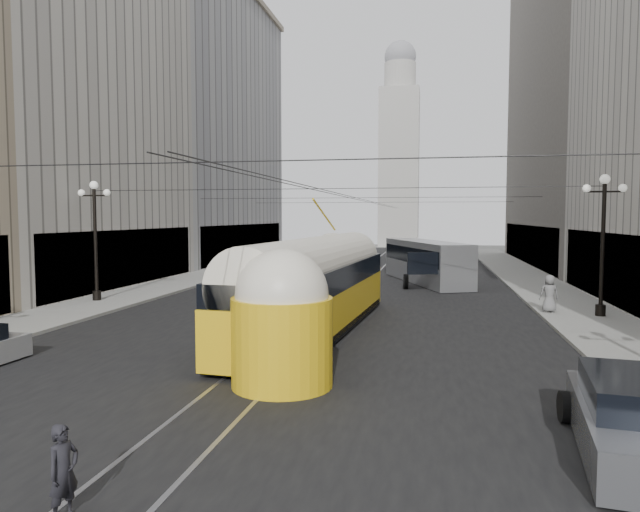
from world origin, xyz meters
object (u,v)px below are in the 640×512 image
at_px(streetcar, 315,286).
at_px(pedestrian_sidewalk_right, 549,293).
at_px(city_bus, 426,260).
at_px(sedan_grey, 637,421).
at_px(pedestrian_crossing_a, 63,472).
at_px(pedestrian_crossing_b, 294,367).

distance_m(streetcar, pedestrian_sidewalk_right, 11.65).
distance_m(city_bus, sedan_grey, 29.11).
bearing_deg(streetcar, city_bus, 77.16).
xyz_separation_m(streetcar, pedestrian_sidewalk_right, (10.00, 5.91, -0.84)).
distance_m(sedan_grey, pedestrian_crossing_a, 10.28).
relative_size(streetcar, sedan_grey, 3.33).
xyz_separation_m(sedan_grey, pedestrian_crossing_a, (-9.41, -4.16, 0.03)).
relative_size(pedestrian_crossing_a, pedestrian_crossing_b, 0.96).
height_order(city_bus, pedestrian_crossing_b, city_bus).
relative_size(pedestrian_crossing_b, pedestrian_sidewalk_right, 0.88).
distance_m(city_bus, pedestrian_crossing_a, 33.34).
height_order(streetcar, city_bus, streetcar).
height_order(streetcar, pedestrian_sidewalk_right, streetcar).
bearing_deg(pedestrian_crossing_a, streetcar, 10.17).
xyz_separation_m(city_bus, sedan_grey, (4.30, -28.78, -0.88)).
xyz_separation_m(pedestrian_crossing_a, pedestrian_crossing_b, (2.05, 6.47, 0.03)).
bearing_deg(pedestrian_sidewalk_right, sedan_grey, 79.51).
height_order(pedestrian_crossing_b, pedestrian_sidewalk_right, pedestrian_sidewalk_right).
bearing_deg(pedestrian_sidewalk_right, city_bus, -69.91).
xyz_separation_m(streetcar, pedestrian_crossing_b, (1.11, -8.18, -1.09)).
xyz_separation_m(streetcar, pedestrian_crossing_a, (-0.94, -14.65, -1.12)).
bearing_deg(streetcar, pedestrian_crossing_a, -93.68).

